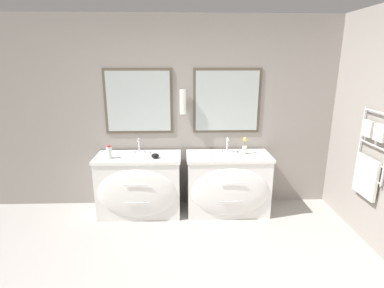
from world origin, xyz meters
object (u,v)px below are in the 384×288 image
object	(u,v)px
vanity_right	(228,184)
toiletry_bottle	(109,152)
flower_vase	(245,147)
vanity_left	(139,185)
amenity_bowl	(155,156)

from	to	relation	value
vanity_right	toiletry_bottle	bearing A→B (deg)	-178.03
flower_vase	vanity_left	bearing A→B (deg)	-176.94
vanity_left	amenity_bowl	bearing A→B (deg)	-15.94
toiletry_bottle	amenity_bowl	world-z (taller)	toiletry_bottle
vanity_left	amenity_bowl	size ratio (longest dim) A/B	10.91
vanity_left	vanity_right	distance (m)	1.19
amenity_bowl	flower_vase	world-z (taller)	flower_vase
amenity_bowl	flower_vase	xyz separation A→B (m)	(1.18, 0.14, 0.07)
flower_vase	toiletry_bottle	bearing A→B (deg)	-175.82
amenity_bowl	vanity_right	bearing A→B (deg)	3.98
toiletry_bottle	amenity_bowl	xyz separation A→B (m)	(0.58, -0.01, -0.05)
vanity_left	vanity_right	bearing A→B (deg)	0.00
amenity_bowl	flower_vase	size ratio (longest dim) A/B	0.45
vanity_left	vanity_right	world-z (taller)	same
vanity_left	flower_vase	bearing A→B (deg)	3.06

